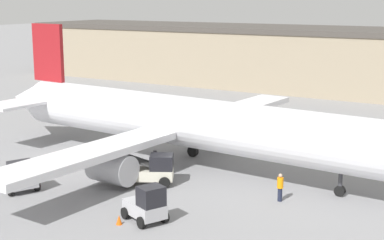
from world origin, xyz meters
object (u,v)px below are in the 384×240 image
ground_crew_worker (280,186)px  airplane (182,122)px  baggage_tug (19,176)px  belt_loader_truck (151,170)px  pushback_tug (147,205)px  safety_cone_near (119,220)px

ground_crew_worker → airplane: bearing=-152.7°
baggage_tug → belt_loader_truck: belt_loader_truck is taller
belt_loader_truck → pushback_tug: pushback_tug is taller
airplane → safety_cone_near: (3.32, -12.12, -3.09)m
ground_crew_worker → belt_loader_truck: belt_loader_truck is taller
ground_crew_worker → pushback_tug: (-5.17, -7.21, 0.04)m
airplane → ground_crew_worker: bearing=-17.5°
pushback_tug → safety_cone_near: (-1.11, -1.16, -0.73)m
airplane → safety_cone_near: 12.94m
airplane → belt_loader_truck: airplane is taller
belt_loader_truck → pushback_tug: (3.75, -5.83, -0.02)m
pushback_tug → safety_cone_near: 1.76m
baggage_tug → safety_cone_near: baggage_tug is taller
airplane → pushback_tug: airplane is taller
belt_loader_truck → ground_crew_worker: bearing=-20.6°
baggage_tug → safety_cone_near: 9.59m
belt_loader_truck → pushback_tug: size_ratio=1.29×
baggage_tug → safety_cone_near: bearing=15.1°
safety_cone_near → ground_crew_worker: bearing=53.1°
belt_loader_truck → pushback_tug: 6.93m
ground_crew_worker → safety_cone_near: size_ratio=3.29×
airplane → safety_cone_near: airplane is taller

